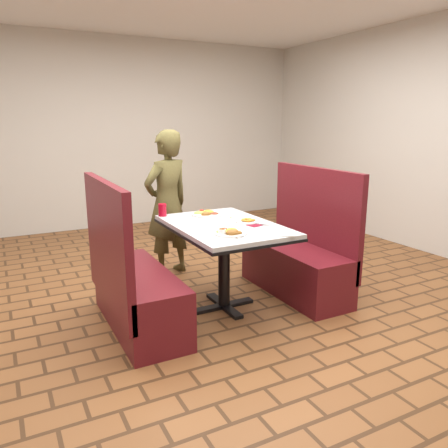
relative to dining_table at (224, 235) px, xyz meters
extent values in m
plane|color=brown|center=(0.00, 0.00, -0.65)|extent=(7.00, 7.00, 0.00)
cube|color=beige|center=(0.00, 3.50, 0.75)|extent=(6.00, 0.04, 2.80)
cube|color=silver|center=(0.00, 0.00, 0.08)|extent=(0.80, 1.20, 0.03)
cube|color=black|center=(0.00, 0.00, 0.05)|extent=(0.81, 1.21, 0.02)
cylinder|color=black|center=(0.00, 0.00, -0.30)|extent=(0.10, 0.10, 0.69)
cube|color=black|center=(0.00, 0.00, -0.64)|extent=(0.55, 0.08, 0.03)
cube|color=black|center=(0.00, 0.00, -0.64)|extent=(0.08, 0.55, 0.03)
cube|color=maroon|center=(-0.75, 0.00, -0.43)|extent=(0.45, 1.20, 0.45)
cube|color=maroon|center=(-0.97, 0.00, 0.05)|extent=(0.06, 1.20, 0.95)
cube|color=maroon|center=(0.75, 0.00, -0.43)|extent=(0.45, 1.20, 0.45)
cube|color=maroon|center=(0.97, 0.00, 0.05)|extent=(0.06, 1.20, 0.95)
imported|color=brown|center=(-0.12, 1.05, 0.10)|extent=(0.64, 0.53, 1.51)
cylinder|color=white|center=(-0.11, -0.32, 0.10)|extent=(0.25, 0.25, 0.01)
ellipsoid|color=gold|center=(-0.08, -0.29, 0.13)|extent=(0.10, 0.10, 0.05)
ellipsoid|color=#85B548|center=(-0.16, -0.28, 0.13)|extent=(0.10, 0.08, 0.03)
cylinder|color=red|center=(-0.13, -0.26, 0.13)|extent=(0.04, 0.04, 0.01)
ellipsoid|color=#975E26|center=(-0.12, -0.37, 0.14)|extent=(0.11, 0.08, 0.06)
ellipsoid|color=#975E26|center=(-0.08, -0.39, 0.13)|extent=(0.06, 0.04, 0.04)
cylinder|color=white|center=(-0.19, -0.33, 0.13)|extent=(0.06, 0.06, 0.04)
cylinder|color=brown|center=(-0.19, -0.33, 0.15)|extent=(0.05, 0.05, 0.00)
cylinder|color=white|center=(0.02, 0.37, 0.10)|extent=(0.28, 0.28, 0.02)
ellipsoid|color=gold|center=(0.05, 0.41, 0.14)|extent=(0.11, 0.11, 0.05)
ellipsoid|color=#85B548|center=(-0.03, 0.43, 0.13)|extent=(0.11, 0.09, 0.04)
cylinder|color=red|center=(0.00, 0.45, 0.13)|extent=(0.04, 0.04, 0.01)
ellipsoid|color=brown|center=(0.08, 0.34, 0.13)|extent=(0.08, 0.08, 0.03)
ellipsoid|color=#975E26|center=(-0.01, 0.33, 0.14)|extent=(0.09, 0.07, 0.05)
cylinder|color=white|center=(0.20, -0.04, 0.10)|extent=(0.19, 0.19, 0.01)
cube|color=maroon|center=(0.20, -0.16, 0.10)|extent=(0.12, 0.12, 0.00)
cube|color=silver|center=(0.27, -0.18, 0.10)|extent=(0.07, 0.10, 0.00)
cylinder|color=#AC0B1E|center=(-0.35, 0.54, 0.15)|extent=(0.07, 0.07, 0.11)
cube|color=white|center=(0.23, -0.50, 0.10)|extent=(0.25, 0.24, 0.01)
cube|color=silver|center=(-0.09, -0.39, 0.11)|extent=(0.03, 0.16, 0.00)
cube|color=#BBBBBF|center=(-0.13, -0.42, 0.11)|extent=(0.03, 0.15, 0.00)
camera|label=1|loc=(-1.64, -3.15, 0.94)|focal=35.00mm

